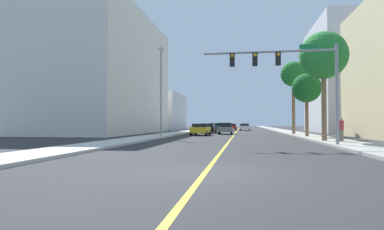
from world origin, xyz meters
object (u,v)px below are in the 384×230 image
(palm_near, at_px, (323,56))
(car_yellow, at_px, (201,129))
(traffic_signal_mast, at_px, (290,70))
(palm_far, at_px, (293,75))
(palm_mid, at_px, (307,89))
(car_gray, at_px, (225,128))
(pedestrian, at_px, (341,129))
(car_green, at_px, (217,127))
(street_lamp, at_px, (161,87))
(car_white, at_px, (245,127))
(car_black, at_px, (208,128))
(car_red, at_px, (232,127))

(palm_near, distance_m, car_yellow, 16.97)
(traffic_signal_mast, xyz_separation_m, palm_far, (3.11, 19.68, 2.50))
(palm_mid, relative_size, car_gray, 1.57)
(traffic_signal_mast, bearing_deg, pedestrian, 42.83)
(car_yellow, xyz_separation_m, car_green, (0.36, 18.71, 0.02))
(street_lamp, bearing_deg, traffic_signal_mast, -42.36)
(palm_near, relative_size, palm_far, 0.92)
(palm_far, xyz_separation_m, car_green, (-10.51, 15.21, -6.50))
(palm_near, xyz_separation_m, car_gray, (-8.18, 16.69, -5.64))
(traffic_signal_mast, xyz_separation_m, car_white, (-2.64, 42.09, -4.04))
(palm_near, xyz_separation_m, car_green, (-10.40, 30.54, -5.65))
(palm_mid, bearing_deg, car_white, 101.01)
(palm_far, relative_size, pedestrian, 5.19)
(street_lamp, distance_m, palm_near, 14.97)
(palm_far, bearing_deg, car_black, 154.29)
(car_green, bearing_deg, car_yellow, -88.91)
(street_lamp, xyz_separation_m, palm_far, (13.94, 9.80, 2.32))
(palm_far, xyz_separation_m, car_white, (-5.75, 22.41, -6.54))
(traffic_signal_mast, distance_m, car_red, 44.08)
(car_green, bearing_deg, pedestrian, -67.77)
(car_black, bearing_deg, car_green, 90.30)
(street_lamp, relative_size, car_green, 2.08)
(car_yellow, bearing_deg, palm_mid, -18.87)
(palm_near, xyz_separation_m, palm_far, (0.11, 15.33, 0.84))
(traffic_signal_mast, height_order, car_gray, traffic_signal_mast)
(palm_near, bearing_deg, car_yellow, 132.28)
(street_lamp, xyz_separation_m, car_yellow, (3.07, 6.30, -4.20))
(palm_far, distance_m, car_green, 19.59)
(palm_far, relative_size, car_white, 1.92)
(car_red, bearing_deg, car_white, -30.56)
(car_yellow, distance_m, car_black, 8.74)
(street_lamp, bearing_deg, palm_far, 35.12)
(palm_far, xyz_separation_m, car_gray, (-8.28, 1.36, -6.48))
(palm_mid, distance_m, car_white, 30.91)
(car_yellow, bearing_deg, palm_far, 19.76)
(car_green, bearing_deg, car_white, 58.72)
(car_red, height_order, car_gray, car_gray)
(pedestrian, bearing_deg, car_red, 151.86)
(car_white, relative_size, pedestrian, 2.70)
(car_gray, distance_m, pedestrian, 19.62)
(palm_near, bearing_deg, car_black, 117.65)
(palm_mid, distance_m, palm_far, 8.04)
(palm_mid, bearing_deg, car_green, 114.89)
(car_white, relative_size, car_black, 0.98)
(car_yellow, height_order, car_white, car_yellow)
(car_red, xyz_separation_m, pedestrian, (9.12, -39.90, 0.30))
(street_lamp, xyz_separation_m, car_red, (5.69, 33.71, -4.22))
(traffic_signal_mast, bearing_deg, car_white, 93.59)
(traffic_signal_mast, bearing_deg, street_lamp, 137.64)
(car_gray, height_order, car_white, car_gray)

